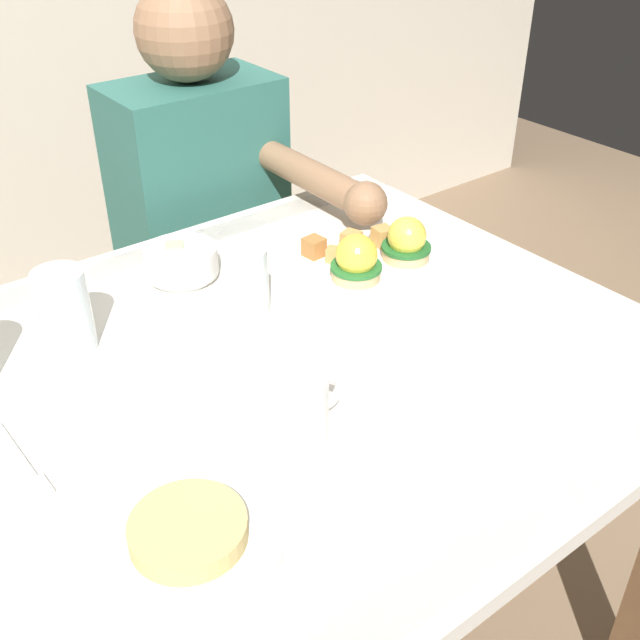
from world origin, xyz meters
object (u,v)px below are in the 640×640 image
(fruit_bowl, at_px, (181,262))
(water_glass_far, at_px, (246,285))
(eggs_benedict_plate, at_px, (377,260))
(side_plate, at_px, (189,537))
(dining_table, at_px, (246,436))
(coffee_mug, at_px, (297,404))
(water_glass_near, at_px, (66,316))
(diner_person, at_px, (210,224))
(fork, at_px, (23,464))

(fruit_bowl, xyz_separation_m, water_glass_far, (0.02, -0.16, 0.02))
(eggs_benedict_plate, distance_m, side_plate, 0.62)
(eggs_benedict_plate, relative_size, water_glass_far, 2.41)
(dining_table, distance_m, eggs_benedict_plate, 0.38)
(fruit_bowl, relative_size, coffee_mug, 1.08)
(water_glass_near, xyz_separation_m, diner_person, (0.46, 0.39, -0.14))
(fruit_bowl, bearing_deg, dining_table, -103.65)
(fruit_bowl, height_order, fork, fruit_bowl)
(fork, height_order, water_glass_near, water_glass_near)
(coffee_mug, bearing_deg, water_glass_far, 69.03)
(water_glass_far, bearing_deg, water_glass_near, 163.00)
(coffee_mug, height_order, water_glass_near, water_glass_near)
(eggs_benedict_plate, relative_size, side_plate, 1.35)
(fork, bearing_deg, side_plate, -66.63)
(eggs_benedict_plate, bearing_deg, coffee_mug, -144.42)
(dining_table, distance_m, fruit_bowl, 0.33)
(eggs_benedict_plate, xyz_separation_m, fruit_bowl, (-0.27, 0.19, 0.00))
(dining_table, distance_m, water_glass_near, 0.31)
(side_plate, bearing_deg, eggs_benedict_plate, 30.50)
(side_plate, bearing_deg, water_glass_far, 49.26)
(fruit_bowl, bearing_deg, fork, -142.97)
(coffee_mug, relative_size, side_plate, 0.56)
(side_plate, bearing_deg, fruit_bowl, 61.65)
(water_glass_near, bearing_deg, fruit_bowl, 19.95)
(coffee_mug, bearing_deg, diner_person, 67.39)
(eggs_benedict_plate, relative_size, fork, 1.74)
(eggs_benedict_plate, height_order, water_glass_far, water_glass_far)
(eggs_benedict_plate, distance_m, water_glass_far, 0.24)
(dining_table, relative_size, fork, 7.72)
(eggs_benedict_plate, height_order, coffee_mug, coffee_mug)
(coffee_mug, distance_m, diner_person, 0.82)
(water_glass_far, bearing_deg, side_plate, -130.74)
(coffee_mug, xyz_separation_m, fork, (-0.29, 0.16, -0.05))
(fruit_bowl, xyz_separation_m, side_plate, (-0.27, -0.50, -0.02))
(diner_person, bearing_deg, coffee_mug, -112.61)
(coffee_mug, xyz_separation_m, diner_person, (0.31, 0.74, -0.14))
(side_plate, bearing_deg, coffee_mug, 19.79)
(coffee_mug, relative_size, water_glass_far, 0.99)
(eggs_benedict_plate, xyz_separation_m, diner_person, (-0.04, 0.50, -0.12))
(dining_table, xyz_separation_m, coffee_mug, (-0.01, -0.14, 0.16))
(fork, distance_m, water_glass_far, 0.41)
(dining_table, height_order, eggs_benedict_plate, eggs_benedict_plate)
(coffee_mug, xyz_separation_m, side_plate, (-0.19, -0.07, -0.04))
(eggs_benedict_plate, relative_size, water_glass_near, 2.17)
(fruit_bowl, xyz_separation_m, fork, (-0.37, -0.28, -0.03))
(fork, xyz_separation_m, water_glass_near, (0.14, 0.20, 0.05))
(water_glass_near, relative_size, water_glass_far, 1.11)
(dining_table, xyz_separation_m, diner_person, (0.30, 0.60, 0.02))
(water_glass_near, height_order, diner_person, diner_person)
(fruit_bowl, relative_size, fork, 0.77)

